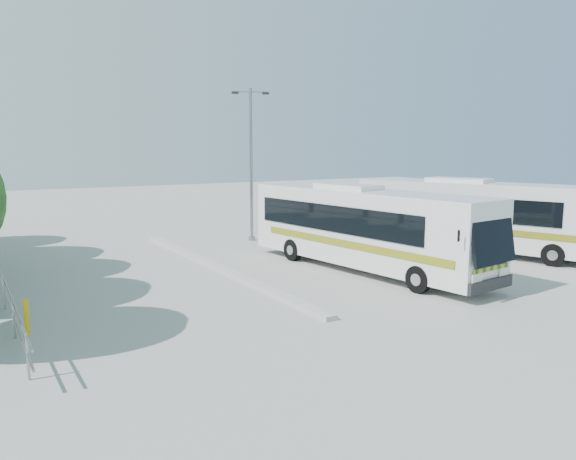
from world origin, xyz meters
TOP-DOWN VIEW (x-y plane):
  - ground at (0.00, 0.00)m, footprint 100.00×100.00m
  - kerb_divider at (-2.30, 2.00)m, footprint 0.40×16.00m
  - coach_main at (2.55, -1.26)m, footprint 3.62×11.51m
  - coach_adjacent at (9.41, -0.88)m, footprint 5.89×11.57m
  - lamppost at (2.00, 7.26)m, footprint 1.83×0.78m
  - bollard at (-9.70, -2.91)m, footprint 0.16×0.16m

SIDE VIEW (x-z plane):
  - ground at x=0.00m, z-range 0.00..0.00m
  - kerb_divider at x=-2.30m, z-range 0.00..0.15m
  - bollard at x=-9.70m, z-range 0.00..0.96m
  - coach_main at x=2.55m, z-range 0.15..3.29m
  - coach_adjacent at x=9.41m, z-range 0.15..3.33m
  - lamppost at x=2.00m, z-range 0.40..8.08m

